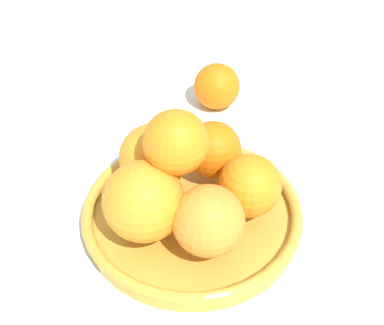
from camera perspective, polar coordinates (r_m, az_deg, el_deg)
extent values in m
plane|color=silver|center=(0.60, 0.00, -6.32)|extent=(4.00, 4.00, 0.00)
cylinder|color=gold|center=(0.60, 0.00, -5.90)|extent=(0.23, 0.23, 0.01)
torus|color=gold|center=(0.59, 0.00, -5.05)|extent=(0.24, 0.24, 0.01)
sphere|color=orange|center=(0.56, 6.16, -2.47)|extent=(0.07, 0.07, 0.07)
sphere|color=orange|center=(0.60, 2.23, 1.39)|extent=(0.06, 0.06, 0.06)
sphere|color=orange|center=(0.58, -4.16, 0.51)|extent=(0.08, 0.08, 0.08)
sphere|color=orange|center=(0.53, -5.17, -4.14)|extent=(0.08, 0.08, 0.08)
sphere|color=orange|center=(0.52, 1.76, -6.25)|extent=(0.07, 0.07, 0.07)
sphere|color=orange|center=(0.52, -1.74, 2.17)|extent=(0.07, 0.07, 0.07)
sphere|color=orange|center=(0.75, 2.67, 8.11)|extent=(0.06, 0.06, 0.06)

